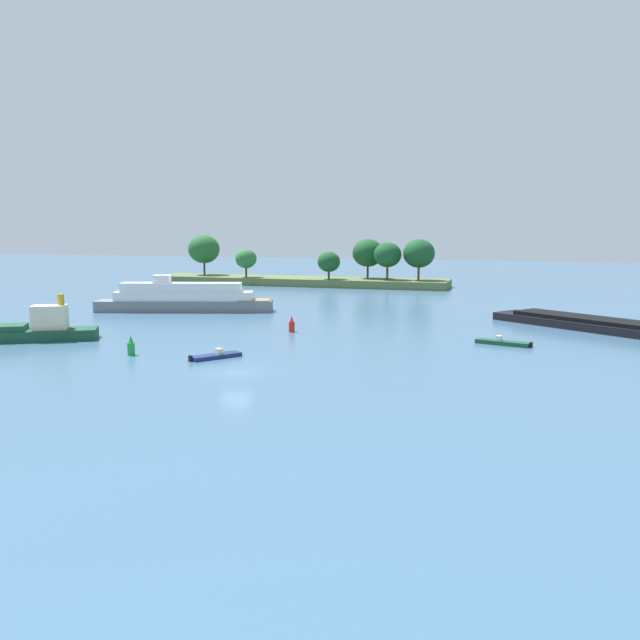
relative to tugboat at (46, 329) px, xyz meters
The scene contains 9 objects.
ground_plane 28.02m from the tugboat, 18.79° to the right, with size 400.00×400.00×0.00m, color #3D607F.
treeline_island 74.98m from the tugboat, 85.50° to the left, with size 63.24×11.00×10.43m.
tugboat is the anchor object (origin of this frame).
fishing_skiff 22.42m from the tugboat, ahead, with size 4.02×4.80×0.87m.
small_motorboat 49.00m from the tugboat, 13.59° to the left, with size 5.87×2.75×0.93m.
white_riverboat 26.95m from the tugboat, 85.33° to the left, with size 25.61×10.70×6.69m.
cargo_barge 64.44m from the tugboat, 21.64° to the left, with size 26.94×21.87×5.57m.
channel_buoy_red 27.10m from the tugboat, 29.28° to the left, with size 0.70×0.70×1.90m.
channel_buoy_green 14.48m from the tugboat, 19.24° to the right, with size 0.70×0.70×1.90m.
Camera 1 is at (23.02, -50.72, 12.20)m, focal length 37.53 mm.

